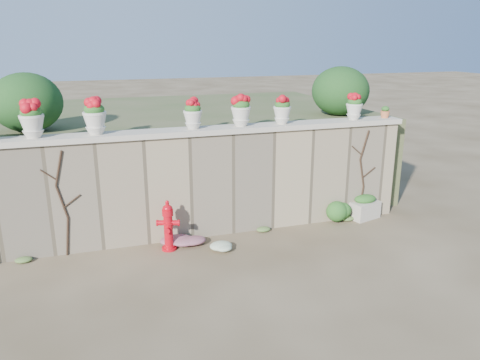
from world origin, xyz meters
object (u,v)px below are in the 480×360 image
object	(u,v)px
planter_box	(364,207)
urn_pot_0	(32,119)
terracotta_pot	(385,113)
fire_hydrant	(168,225)

from	to	relation	value
planter_box	urn_pot_0	size ratio (longest dim) A/B	1.14
planter_box	terracotta_pot	distance (m)	2.04
fire_hydrant	planter_box	xyz separation A→B (m)	(4.24, 0.29, -0.23)
urn_pot_0	fire_hydrant	bearing A→B (deg)	-14.64
planter_box	urn_pot_0	xyz separation A→B (m)	(-6.33, 0.26, 2.17)
urn_pot_0	terracotta_pot	xyz separation A→B (m)	(6.82, 0.00, -0.20)
urn_pot_0	terracotta_pot	bearing A→B (deg)	0.00
fire_hydrant	terracotta_pot	world-z (taller)	terracotta_pot
urn_pot_0	planter_box	bearing A→B (deg)	-2.35
fire_hydrant	terracotta_pot	xyz separation A→B (m)	(4.73, 0.55, 1.74)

